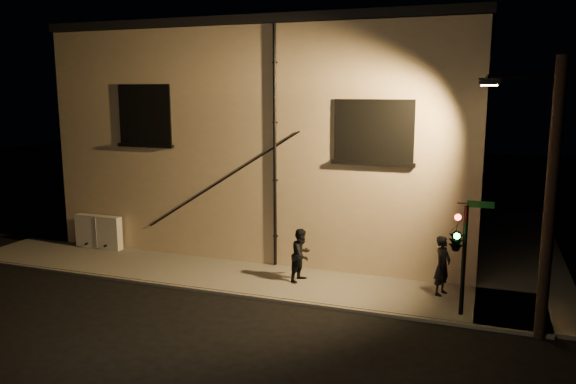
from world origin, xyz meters
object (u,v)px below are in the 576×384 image
at_px(pedestrian_a, 442,266).
at_px(pedestrian_b, 301,255).
at_px(utility_cabinet, 99,232).
at_px(traffic_signal, 457,239).
at_px(streetlamp_pole, 547,193).

bearing_deg(pedestrian_a, pedestrian_b, 115.40).
xyz_separation_m(utility_cabinet, pedestrian_a, (13.21, -0.75, 0.26)).
bearing_deg(pedestrian_b, traffic_signal, -90.05).
bearing_deg(pedestrian_b, utility_cabinet, 98.46).
height_order(pedestrian_b, traffic_signal, traffic_signal).
bearing_deg(traffic_signal, pedestrian_b, 165.09).
bearing_deg(streetlamp_pole, traffic_signal, 168.51).
bearing_deg(pedestrian_b, pedestrian_a, -72.13).
xyz_separation_m(traffic_signal, streetlamp_pole, (2.08, -0.42, 1.48)).
distance_m(utility_cabinet, streetlamp_pole, 16.25).
xyz_separation_m(pedestrian_a, pedestrian_b, (-4.43, -0.23, -0.04)).
xyz_separation_m(pedestrian_a, traffic_signal, (0.45, -1.53, 1.26)).
bearing_deg(utility_cabinet, pedestrian_a, -3.26).
bearing_deg(traffic_signal, utility_cabinet, 170.51).
height_order(pedestrian_a, streetlamp_pole, streetlamp_pole).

